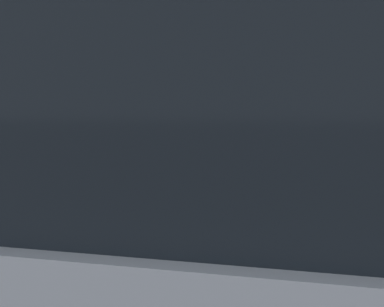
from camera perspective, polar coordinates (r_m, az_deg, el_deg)
sidewalk_curb at (r=5.16m, az=4.68°, el=-11.93°), size 36.00×3.08×0.13m
parking_meter at (r=4.06m, az=-3.43°, el=0.01°), size 0.19×0.20×1.44m
pedestrian_at_meter at (r=3.92m, az=3.36°, el=-2.16°), size 0.61×0.51×1.65m
parked_hatchback_silver at (r=2.15m, az=16.55°, el=-11.72°), size 4.03×1.83×1.81m
background_railing at (r=6.27m, az=7.54°, el=-0.73°), size 24.06×0.06×1.17m
backdrop_wall at (r=8.65m, az=10.57°, el=5.29°), size 32.00×0.50×3.33m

